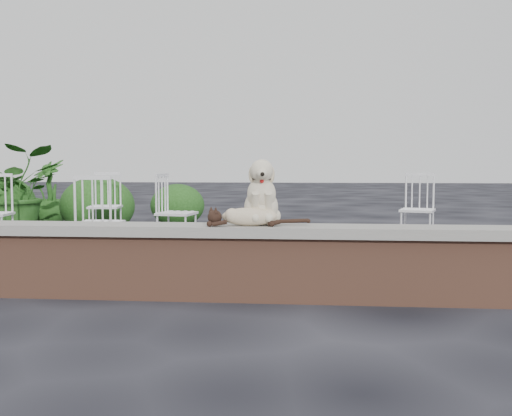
# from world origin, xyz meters

# --- Properties ---
(ground) EXTENTS (60.00, 60.00, 0.00)m
(ground) POSITION_xyz_m (0.00, 0.00, 0.00)
(ground) COLOR black
(ground) RESTS_ON ground
(brick_wall) EXTENTS (6.00, 0.30, 0.50)m
(brick_wall) POSITION_xyz_m (0.00, 0.00, 0.25)
(brick_wall) COLOR brown
(brick_wall) RESTS_ON ground
(capstone) EXTENTS (6.20, 0.40, 0.08)m
(capstone) POSITION_xyz_m (0.00, 0.00, 0.54)
(capstone) COLOR slate
(capstone) RESTS_ON brick_wall
(dog) EXTENTS (0.39, 0.48, 0.52)m
(dog) POSITION_xyz_m (1.12, 0.11, 0.84)
(dog) COLOR beige
(dog) RESTS_ON capstone
(cat) EXTENTS (0.96, 0.34, 0.16)m
(cat) POSITION_xyz_m (1.04, -0.04, 0.66)
(cat) COLOR tan
(cat) RESTS_ON capstone
(chair_e) EXTENTS (0.63, 0.63, 0.94)m
(chair_e) POSITION_xyz_m (-0.13, 2.57, 0.47)
(chair_e) COLOR white
(chair_e) RESTS_ON ground
(chair_b) EXTENTS (0.62, 0.62, 0.94)m
(chair_b) POSITION_xyz_m (-1.39, 3.59, 0.47)
(chair_b) COLOR white
(chair_b) RESTS_ON ground
(chair_c) EXTENTS (0.57, 0.57, 0.94)m
(chair_c) POSITION_xyz_m (-0.64, 1.32, 0.47)
(chair_c) COLOR white
(chair_c) RESTS_ON ground
(chair_d) EXTENTS (0.70, 0.70, 0.94)m
(chair_d) POSITION_xyz_m (2.91, 3.36, 0.47)
(chair_d) COLOR white
(chair_d) RESTS_ON ground
(potted_plant_a) EXTENTS (1.52, 1.44, 1.33)m
(potted_plant_a) POSITION_xyz_m (-2.67, 3.55, 0.67)
(potted_plant_a) COLOR #1A3F12
(potted_plant_a) RESTS_ON ground
(potted_plant_b) EXTENTS (0.89, 0.89, 1.13)m
(potted_plant_b) POSITION_xyz_m (-2.90, 5.05, 0.57)
(potted_plant_b) COLOR #1A3F12
(potted_plant_b) RESTS_ON ground
(shrubbery) EXTENTS (3.51, 2.65, 0.96)m
(shrubbery) POSITION_xyz_m (-2.22, 4.46, 0.40)
(shrubbery) COLOR #1A3F12
(shrubbery) RESTS_ON ground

